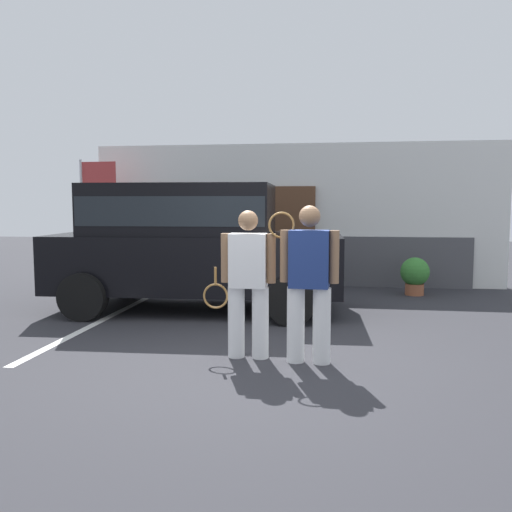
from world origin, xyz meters
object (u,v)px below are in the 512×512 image
tennis_player_woman (309,281)px  potted_plant_by_porch (415,274)px  flag_pole (91,198)px  tennis_player_man (248,282)px  parked_suv (191,240)px

tennis_player_woman → potted_plant_by_porch: size_ratio=2.40×
tennis_player_woman → flag_pole: bearing=-42.5°
tennis_player_man → potted_plant_by_porch: 5.25m
tennis_player_man → tennis_player_woman: 0.70m
flag_pole → tennis_player_woman: bearing=-45.5°
tennis_player_man → flag_pole: bearing=-50.0°
parked_suv → flag_pole: (-2.77, 2.23, 0.71)m
parked_suv → tennis_player_woman: parked_suv is taller
tennis_player_woman → potted_plant_by_porch: bearing=-107.7°
tennis_player_man → potted_plant_by_porch: size_ratio=2.32×
tennis_player_woman → flag_pole: (-4.80, 4.90, 0.95)m
potted_plant_by_porch → tennis_player_woman: bearing=-110.8°
parked_suv → tennis_player_woman: size_ratio=2.71×
flag_pole → tennis_player_man: bearing=-49.4°
parked_suv → potted_plant_by_porch: (3.82, 2.03, -0.75)m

